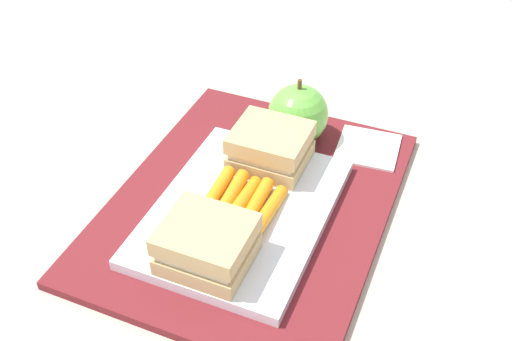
% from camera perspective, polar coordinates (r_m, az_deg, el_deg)
% --- Properties ---
extents(ground_plane, '(2.40, 2.40, 0.00)m').
position_cam_1_polar(ground_plane, '(0.66, -0.42, -3.42)').
color(ground_plane, '#B7AD99').
extents(lunchbag_mat, '(0.36, 0.28, 0.01)m').
position_cam_1_polar(lunchbag_mat, '(0.66, -0.42, -3.10)').
color(lunchbag_mat, maroon).
rests_on(lunchbag_mat, ground_plane).
extents(food_tray, '(0.23, 0.17, 0.01)m').
position_cam_1_polar(food_tray, '(0.64, -1.31, -3.80)').
color(food_tray, white).
rests_on(food_tray, lunchbag_mat).
extents(sandwich_half_left, '(0.07, 0.08, 0.04)m').
position_cam_1_polar(sandwich_half_left, '(0.57, -4.56, -6.81)').
color(sandwich_half_left, tan).
rests_on(sandwich_half_left, food_tray).
extents(sandwich_half_right, '(0.07, 0.08, 0.04)m').
position_cam_1_polar(sandwich_half_right, '(0.67, 1.34, 2.19)').
color(sandwich_half_right, tan).
rests_on(sandwich_half_right, food_tray).
extents(carrot_sticks_bundle, '(0.08, 0.07, 0.02)m').
position_cam_1_polar(carrot_sticks_bundle, '(0.63, -1.36, -2.96)').
color(carrot_sticks_bundle, orange).
rests_on(carrot_sticks_bundle, food_tray).
extents(apple, '(0.07, 0.07, 0.08)m').
position_cam_1_polar(apple, '(0.72, 3.91, 5.21)').
color(apple, '#66B742').
rests_on(apple, lunchbag_mat).
extents(paper_napkin, '(0.08, 0.08, 0.00)m').
position_cam_1_polar(paper_napkin, '(0.73, 10.32, 2.09)').
color(paper_napkin, white).
rests_on(paper_napkin, lunchbag_mat).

